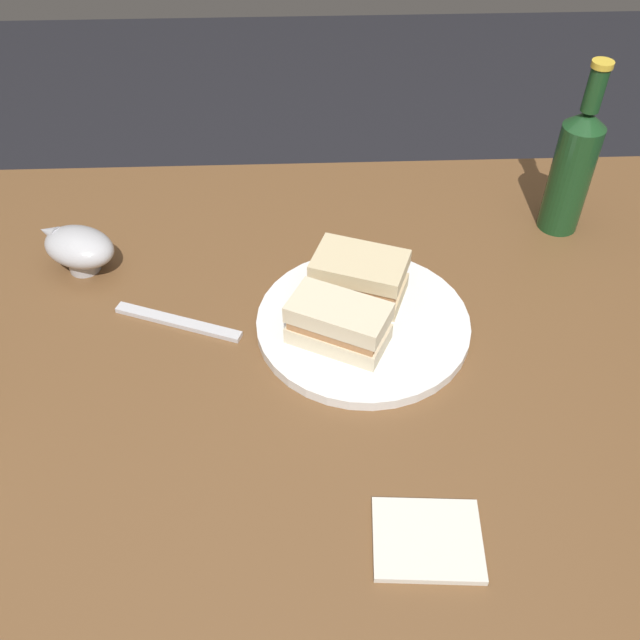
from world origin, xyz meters
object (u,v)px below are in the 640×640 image
at_px(gravy_boat, 78,247).
at_px(fork, 178,322).
at_px(cider_bottle, 573,167).
at_px(napkin, 427,540).
at_px(sandwich_half_left, 359,276).
at_px(plate, 363,323).
at_px(sandwich_half_right, 339,323).

distance_m(gravy_boat, fork, 0.19).
bearing_deg(gravy_boat, cider_bottle, -173.95).
relative_size(gravy_boat, napkin, 1.17).
bearing_deg(fork, sandwich_half_left, 28.93).
bearing_deg(plate, cider_bottle, -146.36).
bearing_deg(napkin, sandwich_half_left, -83.34).
bearing_deg(napkin, plate, -82.70).
height_order(plate, gravy_boat, gravy_boat).
xyz_separation_m(plate, napkin, (-0.04, 0.31, -0.00)).
distance_m(plate, sandwich_half_left, 0.06).
bearing_deg(sandwich_half_right, napkin, 105.29).
bearing_deg(gravy_boat, sandwich_half_right, 154.16).
height_order(sandwich_half_right, napkin, sandwich_half_right).
bearing_deg(sandwich_half_left, napkin, 96.66).
distance_m(cider_bottle, napkin, 0.60).
distance_m(sandwich_half_left, fork, 0.25).
relative_size(sandwich_half_right, cider_bottle, 0.53).
xyz_separation_m(sandwich_half_left, sandwich_half_right, (0.03, 0.09, -0.00)).
bearing_deg(sandwich_half_right, sandwich_half_left, -110.67).
distance_m(gravy_boat, cider_bottle, 0.72).
xyz_separation_m(sandwich_half_left, fork, (0.24, 0.03, -0.04)).
bearing_deg(fork, napkin, -27.83).
bearing_deg(gravy_boat, sandwich_half_left, 167.49).
distance_m(plate, fork, 0.25).
distance_m(sandwich_half_left, napkin, 0.36).
height_order(gravy_boat, fork, gravy_boat).
bearing_deg(sandwich_half_left, cider_bottle, -153.26).
height_order(napkin, fork, napkin).
bearing_deg(sandwich_half_left, plate, 92.72).
height_order(plate, sandwich_half_left, sandwich_half_left).
relative_size(sandwich_half_left, sandwich_half_right, 1.01).
height_order(gravy_boat, cider_bottle, cider_bottle).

